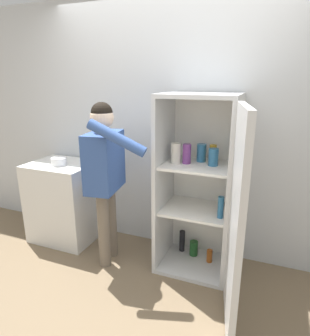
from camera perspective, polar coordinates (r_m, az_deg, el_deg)
The scene contains 6 objects.
ground_plane at distance 2.75m, azimuth -4.59°, elevation -23.41°, with size 12.00×12.00×0.00m, color #7A664C.
wall_back at distance 3.05m, azimuth 3.12°, elevation 7.32°, with size 7.00×0.06×2.55m.
refrigerator at distance 2.65m, azimuth 9.65°, elevation -4.46°, with size 0.85×1.21×1.65m.
person at distance 2.81m, azimuth -9.44°, elevation 0.30°, with size 0.67×0.58×1.58m.
counter at distance 3.54m, azimuth -16.83°, elevation -6.06°, with size 0.70×0.57×0.89m.
bowl at distance 3.33m, azimuth -17.81°, elevation 1.19°, with size 0.16×0.16×0.08m.
Camera 1 is at (0.97, -1.87, 1.77)m, focal length 32.00 mm.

